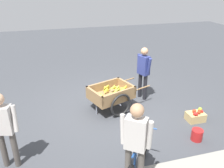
% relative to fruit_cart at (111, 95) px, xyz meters
% --- Properties ---
extents(ground_plane, '(24.00, 24.00, 0.00)m').
position_rel_fruit_cart_xyz_m(ground_plane, '(-0.05, -0.03, -0.44)').
color(ground_plane, '#3D3F44').
extents(fruit_cart, '(1.81, 1.28, 0.71)m').
position_rel_fruit_cart_xyz_m(fruit_cart, '(0.00, 0.00, 0.00)').
color(fruit_cart, '#937047').
rests_on(fruit_cart, ground).
extents(vendor_person, '(0.30, 0.55, 1.57)m').
position_rel_fruit_cart_xyz_m(vendor_person, '(-1.07, -0.39, 0.49)').
color(vendor_person, black).
rests_on(vendor_person, ground).
extents(bicycle, '(1.05, 1.36, 0.85)m').
position_rel_fruit_cart_xyz_m(bicycle, '(0.22, 2.49, -0.09)').
color(bicycle, black).
rests_on(bicycle, ground).
extents(cyclist_person, '(0.43, 0.39, 1.61)m').
position_rel_fruit_cart_xyz_m(cyclist_person, '(0.31, 2.62, 0.53)').
color(cyclist_person, '#4C4742').
rests_on(cyclist_person, ground).
extents(plastic_bucket, '(0.25, 0.25, 0.26)m').
position_rel_fruit_cart_xyz_m(plastic_bucket, '(-1.48, 1.82, -0.31)').
color(plastic_bucket, '#B21E1E').
rests_on(plastic_bucket, ground).
extents(apple_crate, '(0.44, 0.32, 0.32)m').
position_rel_fruit_cart_xyz_m(apple_crate, '(-1.91, 1.13, -0.31)').
color(apple_crate, tan).
rests_on(apple_crate, ground).
extents(bystander_person, '(0.50, 0.29, 1.55)m').
position_rel_fruit_cart_xyz_m(bystander_person, '(2.41, 1.56, 0.48)').
color(bystander_person, '#4C4742').
rests_on(bystander_person, ground).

